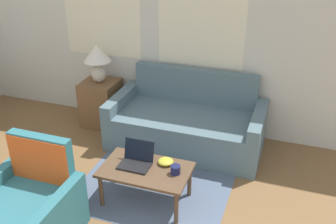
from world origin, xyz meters
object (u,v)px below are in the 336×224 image
object	(u,v)px
coffee_table	(146,172)
laptop	(136,160)
armchair	(31,209)
snack_bowl	(166,161)
couch	(187,124)
cup_navy	(176,170)
table_lamp	(97,58)

from	to	relation	value
coffee_table	laptop	distance (m)	0.16
armchair	snack_bowl	xyz separation A→B (m)	(0.97, 0.90, 0.15)
couch	coffee_table	distance (m)	1.23
couch	cup_navy	world-z (taller)	couch
laptop	table_lamp	bearing A→B (deg)	129.89
table_lamp	coffee_table	size ratio (longest dim) A/B	0.58
coffee_table	cup_navy	world-z (taller)	cup_navy
armchair	coffee_table	size ratio (longest dim) A/B	1.00
couch	armchair	size ratio (longest dim) A/B	2.12
couch	snack_bowl	world-z (taller)	couch
couch	laptop	xyz separation A→B (m)	(-0.19, -1.18, 0.17)
table_lamp	snack_bowl	xyz separation A→B (m)	(1.38, -1.21, -0.54)
cup_navy	armchair	bearing A→B (deg)	-145.16
snack_bowl	coffee_table	bearing A→B (deg)	-137.92
couch	cup_navy	size ratio (longest dim) A/B	19.60
couch	table_lamp	distance (m)	1.46
couch	coffee_table	world-z (taller)	couch
laptop	snack_bowl	world-z (taller)	laptop
table_lamp	couch	bearing A→B (deg)	-5.96
armchair	couch	bearing A→B (deg)	65.99
armchair	snack_bowl	size ratio (longest dim) A/B	5.67
coffee_table	laptop	xyz separation A→B (m)	(-0.12, 0.04, 0.10)
couch	armchair	xyz separation A→B (m)	(-0.88, -1.98, -0.00)
cup_navy	coffee_table	bearing A→B (deg)	-176.40
couch	laptop	world-z (taller)	couch
coffee_table	laptop	size ratio (longest dim) A/B	2.84
laptop	cup_navy	xyz separation A→B (m)	(0.42, -0.02, -0.01)
couch	coffee_table	bearing A→B (deg)	-93.27
table_lamp	laptop	xyz separation A→B (m)	(1.10, -1.31, -0.52)
armchair	cup_navy	xyz separation A→B (m)	(1.12, 0.78, 0.16)
armchair	laptop	distance (m)	1.08
table_lamp	snack_bowl	world-z (taller)	table_lamp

